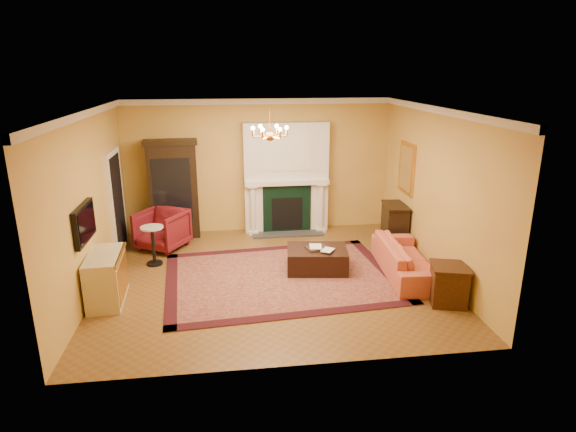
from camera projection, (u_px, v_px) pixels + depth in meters
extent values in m
cube|color=brown|center=(271.00, 277.00, 8.75)|extent=(6.00, 5.50, 0.02)
cube|color=white|center=(270.00, 108.00, 7.85)|extent=(6.00, 5.50, 0.02)
cube|color=gold|center=(259.00, 166.00, 10.91)|extent=(6.00, 0.02, 3.00)
cube|color=gold|center=(293.00, 257.00, 5.69)|extent=(6.00, 0.02, 3.00)
cube|color=gold|center=(89.00, 203.00, 7.92)|extent=(0.02, 5.50, 3.00)
cube|color=gold|center=(436.00, 192.00, 8.67)|extent=(0.02, 5.50, 3.00)
cube|color=silver|center=(286.00, 178.00, 10.90)|extent=(1.90, 0.32, 2.50)
cube|color=silver|center=(287.00, 153.00, 10.56)|extent=(1.10, 0.01, 0.80)
cube|color=#0D2F1F|center=(287.00, 210.00, 10.95)|extent=(1.10, 0.02, 1.10)
cube|color=black|center=(287.00, 214.00, 10.97)|extent=(0.70, 0.02, 0.75)
cube|color=#333333|center=(288.00, 233.00, 10.99)|extent=(1.60, 0.50, 0.04)
cube|color=silver|center=(286.00, 181.00, 10.87)|extent=(1.90, 0.44, 0.10)
cylinder|color=silver|center=(253.00, 209.00, 10.83)|extent=(0.14, 0.14, 1.18)
cylinder|color=silver|center=(321.00, 207.00, 11.02)|extent=(0.14, 0.14, 1.18)
cube|color=silver|center=(258.00, 101.00, 10.44)|extent=(6.00, 0.08, 0.12)
cube|color=silver|center=(81.00, 115.00, 7.51)|extent=(0.08, 5.50, 0.12)
cube|color=silver|center=(441.00, 110.00, 8.24)|extent=(0.08, 5.50, 0.12)
cube|color=silver|center=(116.00, 202.00, 9.67)|extent=(0.08, 1.05, 2.10)
cube|color=black|center=(118.00, 204.00, 9.69)|extent=(0.02, 0.85, 1.95)
cube|color=black|center=(84.00, 223.00, 7.41)|extent=(0.08, 0.95, 0.58)
cube|color=black|center=(87.00, 223.00, 7.41)|extent=(0.01, 0.85, 0.48)
cube|color=gold|center=(407.00, 168.00, 9.95)|extent=(0.05, 0.76, 1.05)
cube|color=white|center=(405.00, 168.00, 9.95)|extent=(0.01, 0.62, 0.90)
cylinder|color=#C18335|center=(270.00, 121.00, 7.92)|extent=(0.03, 0.03, 0.40)
sphere|color=#C18335|center=(270.00, 136.00, 7.99)|extent=(0.16, 0.16, 0.16)
sphere|color=#FFE5B2|center=(287.00, 128.00, 7.98)|extent=(0.07, 0.07, 0.07)
sphere|color=#FFE5B2|center=(277.00, 126.00, 8.19)|extent=(0.07, 0.07, 0.07)
sphere|color=#FFE5B2|center=(260.00, 126.00, 8.16)|extent=(0.07, 0.07, 0.07)
sphere|color=#FFE5B2|center=(253.00, 128.00, 7.91)|extent=(0.07, 0.07, 0.07)
sphere|color=#FFE5B2|center=(263.00, 130.00, 7.70)|extent=(0.07, 0.07, 0.07)
sphere|color=#FFE5B2|center=(280.00, 130.00, 7.74)|extent=(0.07, 0.07, 0.07)
cube|color=#480F14|center=(281.00, 277.00, 8.73)|extent=(4.32, 3.39, 0.02)
cube|color=black|center=(174.00, 192.00, 10.56)|extent=(1.08, 0.56, 2.08)
imported|color=maroon|center=(162.00, 228.00, 10.00)|extent=(1.18, 1.16, 0.91)
cylinder|color=black|center=(155.00, 263.00, 9.30)|extent=(0.30, 0.30, 0.04)
cylinder|color=black|center=(153.00, 246.00, 9.19)|extent=(0.06, 0.06, 0.69)
cylinder|color=silver|center=(152.00, 228.00, 9.08)|extent=(0.43, 0.43, 0.03)
cube|color=#C3AD8E|center=(106.00, 278.00, 7.75)|extent=(0.57, 1.10, 0.80)
imported|color=#CB6040|center=(407.00, 253.00, 8.74)|extent=(0.75, 2.13, 0.82)
cube|color=#3E2311|center=(449.00, 285.00, 7.69)|extent=(0.65, 0.65, 0.62)
cube|color=black|center=(394.00, 225.00, 10.27)|extent=(0.52, 0.81, 0.85)
cube|color=black|center=(317.00, 259.00, 8.98)|extent=(1.20, 0.94, 0.41)
cube|color=black|center=(318.00, 248.00, 8.91)|extent=(0.45, 0.38, 0.03)
imported|color=gray|center=(310.00, 240.00, 8.85)|extent=(0.22, 0.06, 0.30)
imported|color=gray|center=(323.00, 243.00, 8.75)|extent=(0.17, 0.12, 0.26)
cylinder|color=tan|center=(253.00, 178.00, 10.74)|extent=(0.12, 0.12, 0.10)
cone|color=#0E350E|center=(253.00, 168.00, 10.67)|extent=(0.18, 0.18, 0.37)
cylinder|color=tan|center=(314.00, 177.00, 10.92)|extent=(0.11, 0.11, 0.09)
cone|color=#0E350E|center=(314.00, 167.00, 10.85)|extent=(0.16, 0.16, 0.34)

